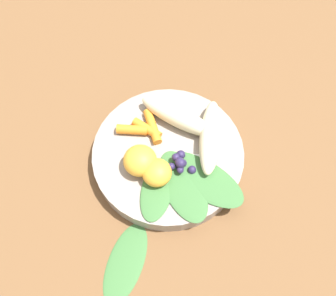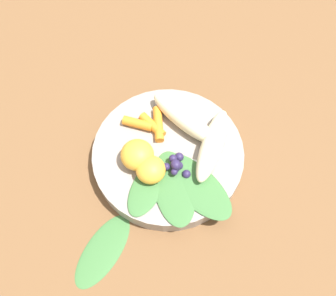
{
  "view_description": "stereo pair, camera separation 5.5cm",
  "coord_description": "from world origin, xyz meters",
  "px_view_note": "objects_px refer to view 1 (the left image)",
  "views": [
    {
      "loc": [
        0.21,
        -0.13,
        0.53
      ],
      "look_at": [
        0.0,
        0.0,
        0.04
      ],
      "focal_mm": 38.06,
      "sensor_mm": 36.0,
      "label": 1
    },
    {
      "loc": [
        0.24,
        -0.08,
        0.53
      ],
      "look_at": [
        0.0,
        0.0,
        0.04
      ],
      "focal_mm": 38.06,
      "sensor_mm": 36.0,
      "label": 2
    }
  ],
  "objects_px": {
    "bowl": "(168,155)",
    "kale_leaf_stray": "(126,262)",
    "orange_segment_near": "(157,173)",
    "banana_peeled_right": "(210,136)",
    "banana_peeled_left": "(177,116)"
  },
  "relations": [
    {
      "from": "orange_segment_near",
      "to": "kale_leaf_stray",
      "type": "bearing_deg",
      "value": -51.92
    },
    {
      "from": "banana_peeled_right",
      "to": "kale_leaf_stray",
      "type": "height_order",
      "value": "banana_peeled_right"
    },
    {
      "from": "orange_segment_near",
      "to": "kale_leaf_stray",
      "type": "distance_m",
      "value": 0.13
    },
    {
      "from": "kale_leaf_stray",
      "to": "banana_peeled_right",
      "type": "bearing_deg",
      "value": 162.75
    },
    {
      "from": "kale_leaf_stray",
      "to": "banana_peeled_left",
      "type": "bearing_deg",
      "value": 178.71
    },
    {
      "from": "banana_peeled_left",
      "to": "orange_segment_near",
      "type": "height_order",
      "value": "same"
    },
    {
      "from": "bowl",
      "to": "banana_peeled_right",
      "type": "relative_size",
      "value": 1.82
    },
    {
      "from": "banana_peeled_left",
      "to": "banana_peeled_right",
      "type": "bearing_deg",
      "value": 174.82
    },
    {
      "from": "banana_peeled_left",
      "to": "kale_leaf_stray",
      "type": "distance_m",
      "value": 0.23
    },
    {
      "from": "banana_peeled_right",
      "to": "kale_leaf_stray",
      "type": "relative_size",
      "value": 1.1
    },
    {
      "from": "orange_segment_near",
      "to": "kale_leaf_stray",
      "type": "relative_size",
      "value": 0.37
    },
    {
      "from": "orange_segment_near",
      "to": "bowl",
      "type": "bearing_deg",
      "value": 127.88
    },
    {
      "from": "banana_peeled_right",
      "to": "kale_leaf_stray",
      "type": "bearing_deg",
      "value": 152.21
    },
    {
      "from": "banana_peeled_right",
      "to": "bowl",
      "type": "bearing_deg",
      "value": 111.44
    },
    {
      "from": "bowl",
      "to": "kale_leaf_stray",
      "type": "height_order",
      "value": "bowl"
    }
  ]
}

